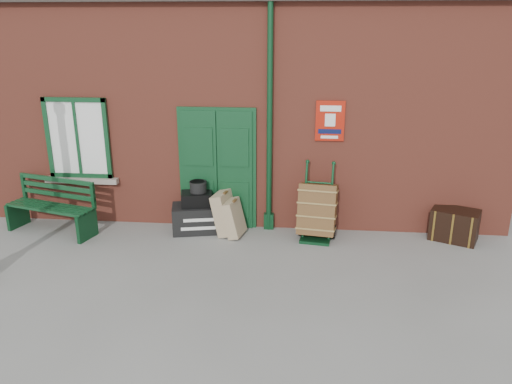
# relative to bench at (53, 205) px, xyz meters

# --- Properties ---
(ground) EXTENTS (80.00, 80.00, 0.00)m
(ground) POSITION_rel_bench_xyz_m (3.28, -0.95, -0.52)
(ground) COLOR gray
(ground) RESTS_ON ground
(station_building) EXTENTS (10.30, 4.30, 4.36)m
(station_building) POSITION_rel_bench_xyz_m (3.28, 2.55, 1.64)
(station_building) COLOR #964230
(station_building) RESTS_ON ground
(bench) EXTENTS (1.74, 0.95, 1.03)m
(bench) POSITION_rel_bench_xyz_m (0.00, 0.00, 0.00)
(bench) COLOR #103D1F
(bench) RESTS_ON ground
(houdini_trunk) EXTENTS (1.09, 0.75, 0.50)m
(houdini_trunk) POSITION_rel_bench_xyz_m (2.67, 0.27, -0.27)
(houdini_trunk) COLOR black
(houdini_trunk) RESTS_ON ground
(strongbox) EXTENTS (0.62, 0.51, 0.25)m
(strongbox) POSITION_rel_bench_xyz_m (2.62, 0.27, 0.11)
(strongbox) COLOR black
(strongbox) RESTS_ON houdini_trunk
(hatbox) EXTENTS (0.36, 0.36, 0.20)m
(hatbox) POSITION_rel_bench_xyz_m (2.65, 0.30, 0.33)
(hatbox) COLOR black
(hatbox) RESTS_ON strongbox
(suitcase_back) EXTENTS (0.48, 0.61, 0.79)m
(suitcase_back) POSITION_rel_bench_xyz_m (3.14, 0.21, -0.12)
(suitcase_back) COLOR tan
(suitcase_back) RESTS_ON ground
(suitcase_front) EXTENTS (0.44, 0.55, 0.68)m
(suitcase_front) POSITION_rel_bench_xyz_m (3.32, 0.11, -0.18)
(suitcase_front) COLOR tan
(suitcase_front) RESTS_ON ground
(porter_trolley) EXTENTS (0.74, 0.78, 1.34)m
(porter_trolley) POSITION_rel_bench_xyz_m (4.81, 0.16, 0.00)
(porter_trolley) COLOR #0E381C
(porter_trolley) RESTS_ON ground
(dark_trunk) EXTENTS (0.92, 0.79, 0.56)m
(dark_trunk) POSITION_rel_bench_xyz_m (7.24, 0.30, -0.24)
(dark_trunk) COLOR black
(dark_trunk) RESTS_ON ground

